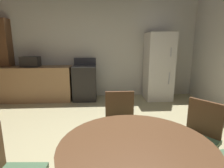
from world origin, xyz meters
TOP-DOWN VIEW (x-y plane):
  - ground_plane at (0.00, 0.00)m, footprint 14.00×14.00m
  - wall_back at (0.00, 3.12)m, footprint 5.88×0.12m
  - kitchen_counter at (-1.64, 2.72)m, footprint 1.99×0.60m
  - pantry_column at (-2.42, 2.90)m, footprint 0.44×0.36m
  - oven_range at (-0.30, 2.72)m, footprint 0.60×0.60m
  - refrigerator at (1.67, 2.67)m, footprint 0.68×0.68m
  - microwave at (-1.66, 2.72)m, footprint 0.44×0.32m
  - dining_table at (0.38, -0.88)m, footprint 1.15×1.15m
  - chair_northeast at (1.19, -0.30)m, footprint 0.56×0.56m
  - chair_north at (0.37, 0.11)m, footprint 0.40×0.40m

SIDE VIEW (x-z plane):
  - ground_plane at x=0.00m, z-range 0.00..0.00m
  - kitchen_counter at x=-1.64m, z-range 0.00..0.90m
  - oven_range at x=-0.30m, z-range -0.08..1.02m
  - chair_northeast at x=1.19m, z-range 0.07..0.94m
  - chair_north at x=0.37m, z-range 0.07..0.94m
  - dining_table at x=0.38m, z-range 0.22..0.98m
  - refrigerator at x=1.67m, z-range 0.00..1.76m
  - microwave at x=-1.66m, z-range 0.90..1.16m
  - pantry_column at x=-2.42m, z-range 0.00..2.10m
  - wall_back at x=0.00m, z-range 0.00..2.70m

